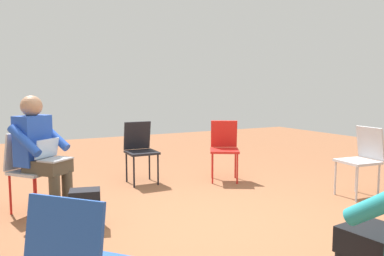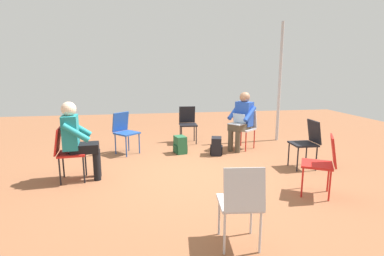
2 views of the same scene
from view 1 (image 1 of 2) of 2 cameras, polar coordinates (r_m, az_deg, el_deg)
ground_plane at (r=3.63m, az=2.34°, el=-15.11°), size 14.00×14.00×0.00m
chair_northwest at (r=4.36m, az=-23.60°, el=-5.25°), size 0.58×0.58×0.85m
chair_northeast at (r=5.39m, az=4.93°, el=-2.69°), size 0.56×0.57×0.85m
chair_east at (r=4.98m, az=24.52°, el=-3.93°), size 0.47×0.44×0.85m
chair_north at (r=5.26m, az=-7.93°, el=-2.94°), size 0.41×0.45×0.85m
person_with_laptop at (r=4.20m, az=-22.13°, el=-2.86°), size 0.63×0.64×1.24m
backpack_near_laptop_user at (r=3.77m, az=-15.94°, el=-12.00°), size 0.32×0.29×0.36m
backpack_by_empty_chair at (r=3.07m, az=-17.34°, el=-16.29°), size 0.32×0.29×0.36m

